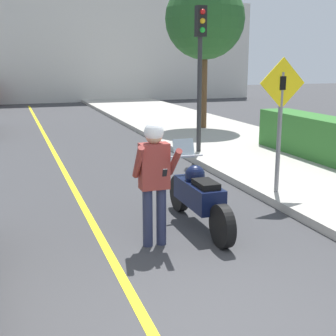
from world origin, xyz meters
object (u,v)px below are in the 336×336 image
(crossing_sign, at_px, (281,113))
(street_tree, at_px, (205,19))
(motorcycle, at_px, (198,196))
(person_biker, at_px, (154,171))
(traffic_light, at_px, (200,52))

(crossing_sign, height_order, street_tree, street_tree)
(crossing_sign, xyz_separation_m, street_tree, (2.03, 8.26, 2.29))
(motorcycle, height_order, person_biker, person_biker)
(person_biker, relative_size, street_tree, 0.34)
(person_biker, relative_size, crossing_sign, 0.71)
(crossing_sign, distance_m, street_tree, 8.81)
(person_biker, height_order, street_tree, street_tree)
(motorcycle, relative_size, traffic_light, 0.63)
(traffic_light, distance_m, street_tree, 4.70)
(person_biker, bearing_deg, street_tree, 63.27)
(person_biker, bearing_deg, crossing_sign, 26.22)
(person_biker, xyz_separation_m, street_tree, (4.86, 9.66, 2.84))
(crossing_sign, bearing_deg, person_biker, -153.78)
(person_biker, height_order, traffic_light, traffic_light)
(crossing_sign, distance_m, traffic_light, 4.28)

